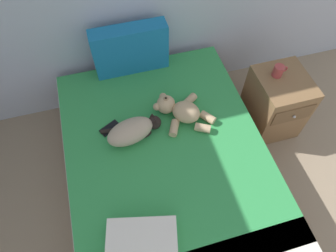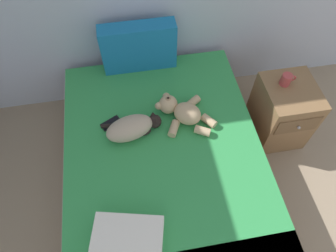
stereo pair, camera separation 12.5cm
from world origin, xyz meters
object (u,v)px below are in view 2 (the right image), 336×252
Objects in this scene: cell_phone at (111,123)px; mug at (286,80)px; teddy_bear at (182,111)px; nightstand at (282,112)px; cat at (132,128)px; bed at (165,168)px; throw_pillow at (128,241)px; patterned_cushion at (139,47)px.

cell_phone is 1.37m from mug.
teddy_bear is 0.74× the size of nightstand.
cell_phone is (-0.15, 0.11, -0.07)m from cat.
teddy_bear reaches higher than bed.
teddy_bear is at bearing 60.14° from throw_pillow.
teddy_bear is 0.97m from throw_pillow.
cell_phone is (-0.35, 0.31, 0.26)m from bed.
patterned_cushion reaches higher than cat.
patterned_cushion is 1.02× the size of nightstand.
cat is 2.68× the size of cell_phone.
bed is 0.71m from throw_pillow.
teddy_bear is at bearing -2.86° from cell_phone.
teddy_bear is at bearing 57.71° from bed.
cell_phone is (-0.29, -0.56, -0.20)m from patterned_cushion.
throw_pillow is (0.05, -0.87, 0.05)m from cell_phone.
nightstand is at bearing -25.72° from patterned_cushion.
bed is 3.31× the size of nightstand.
cat is 1.23m from mug.
teddy_bear reaches higher than cell_phone.
patterned_cushion is 3.61× the size of cell_phone.
cat is at bearing -170.75° from mug.
teddy_bear is at bearing -172.25° from mug.
throw_pillow reaches higher than cell_phone.
cat is at bearing -167.45° from teddy_bear.
bed is at bearing -41.58° from cell_phone.
teddy_bear reaches higher than throw_pillow.
throw_pillow is at bearing -87.01° from cell_phone.
teddy_bear is 0.85m from mug.
nightstand reaches higher than cell_phone.
cell_phone is at bearing -179.30° from nightstand.
patterned_cushion is at bearing 112.27° from teddy_bear.
bed is at bearing -86.04° from patterned_cushion.
mug is at bearing 21.37° from bed.
patterned_cushion is 1.18m from mug.
cell_phone is at bearing 177.14° from teddy_bear.
bed is 11.73× the size of cell_phone.
cell_phone is at bearing -117.41° from patterned_cushion.
mug reaches higher than nightstand.
patterned_cushion is 1.31m from nightstand.
patterned_cushion reaches higher than teddy_bear.
nightstand is (0.88, 0.04, -0.27)m from teddy_bear.
cell_phone is 0.87m from throw_pillow.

